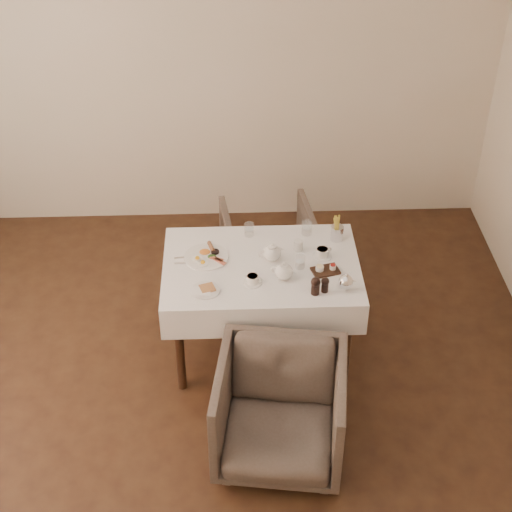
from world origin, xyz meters
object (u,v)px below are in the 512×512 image
(table, at_px, (261,278))
(armchair_far, at_px, (268,247))
(teapot_centre, at_px, (272,252))
(armchair_near, at_px, (280,411))
(breakfast_plate, at_px, (207,256))

(table, relative_size, armchair_far, 1.86)
(teapot_centre, bearing_deg, armchair_near, -106.12)
(table, height_order, breakfast_plate, breakfast_plate)
(table, xyz_separation_m, breakfast_plate, (-0.36, 0.09, 0.13))
(table, relative_size, teapot_centre, 7.69)
(armchair_far, bearing_deg, table, 76.08)
(armchair_far, distance_m, breakfast_plate, 0.95)
(table, xyz_separation_m, armchair_far, (0.09, 0.80, -0.33))
(table, relative_size, armchair_near, 1.67)
(table, bearing_deg, armchair_near, -85.26)
(armchair_far, relative_size, breakfast_plate, 2.35)
(armchair_near, bearing_deg, armchair_far, 97.69)
(armchair_far, bearing_deg, teapot_centre, 81.02)
(table, bearing_deg, armchair_far, 83.46)
(armchair_near, height_order, breakfast_plate, breakfast_plate)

